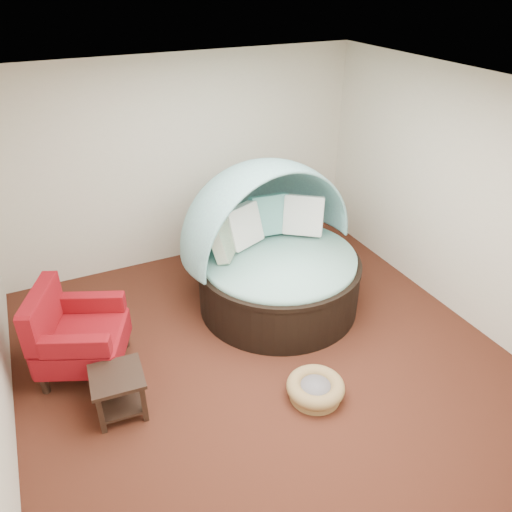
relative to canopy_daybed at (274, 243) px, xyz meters
name	(u,v)px	position (x,y,z in m)	size (l,w,h in m)	color
floor	(262,356)	(-0.58, -0.90, -0.84)	(5.00, 5.00, 0.00)	#4B2215
wall_back	(182,163)	(-0.58, 1.60, 0.56)	(5.00, 5.00, 0.00)	beige
wall_front	(458,440)	(-0.58, -3.40, 0.56)	(5.00, 5.00, 0.00)	beige
wall_right	(460,199)	(1.92, -0.90, 0.56)	(5.00, 5.00, 0.00)	beige
ceiling	(264,94)	(-0.58, -0.90, 1.96)	(5.00, 5.00, 0.00)	white
canopy_daybed	(274,243)	(0.00, 0.00, 0.00)	(2.29, 2.23, 1.81)	black
pet_basket	(315,388)	(-0.37, -1.65, -0.73)	(0.70, 0.70, 0.20)	olive
red_armchair	(75,334)	(-2.39, -0.24, -0.38)	(1.10, 1.10, 0.98)	black
side_table	(119,388)	(-2.14, -1.02, -0.54)	(0.51, 0.51, 0.46)	black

